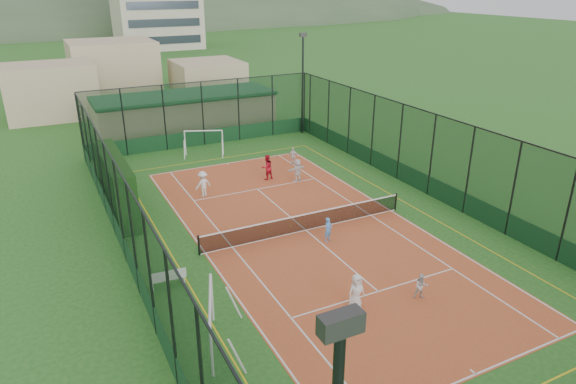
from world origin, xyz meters
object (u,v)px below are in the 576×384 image
coach (267,167)px  child_far_left (203,184)px  futsal_goal_far (204,143)px  child_far_back (297,170)px  white_bench (168,278)px  child_near_right (421,287)px  child_far_right (293,156)px  clubhouse (186,112)px  child_near_left (356,292)px  child_near_mid (328,229)px  futsal_goal_near (212,322)px  floodlight_ne (303,85)px

coach → child_far_left: bearing=-0.7°
futsal_goal_far → child_far_back: 8.79m
white_bench → child_far_left: bearing=67.2°
coach → child_near_right: bearing=78.6°
child_far_right → coach: (-2.86, -1.80, 0.20)m
clubhouse → coach: clubhouse is taller
child_near_right → child_far_back: (1.68, 14.16, 0.17)m
child_near_left → child_far_back: size_ratio=1.04×
futsal_goal_far → coach: bearing=-51.0°
child_far_right → child_near_mid: bearing=103.4°
futsal_goal_far → child_far_left: size_ratio=1.81×
child_near_left → white_bench: bearing=139.2°
child_far_back → white_bench: bearing=22.6°
child_far_back → coach: coach is taller
clubhouse → child_far_right: size_ratio=12.02×
white_bench → child_far_back: (10.73, 8.61, 0.32)m
futsal_goal_far → child_near_right: 22.22m
futsal_goal_far → child_far_back: bearing=-42.8°
child_far_right → futsal_goal_near: bearing=86.5°
futsal_goal_near → child_far_right: 19.79m
futsal_goal_near → child_far_left: (4.00, 13.45, -0.22)m
floodlight_ne → child_near_left: bearing=-113.2°
child_far_right → coach: bearing=64.2°
child_far_left → child_near_left: bearing=82.6°
floodlight_ne → child_near_right: size_ratio=7.30×
child_near_left → coach: coach is taller
child_near_left → child_far_left: size_ratio=0.97×
white_bench → floodlight_ne: bearing=52.5°
child_near_mid → floodlight_ne: bearing=45.7°
child_far_left → child_far_back: child_far_left is taller
clubhouse → futsal_goal_far: bearing=-96.1°
white_bench → child_far_left: size_ratio=0.96×
child_far_left → coach: (4.62, 0.87, 0.05)m
white_bench → futsal_goal_far: bearing=70.9°
child_near_mid → child_near_right: size_ratio=1.12×
futsal_goal_near → child_near_right: (8.59, -0.98, -0.45)m
floodlight_ne → child_far_left: (-11.95, -9.74, -3.32)m
child_near_left → child_far_left: (-1.83, 13.82, 0.02)m
child_far_right → child_near_left: bearing=103.0°
futsal_goal_far → child_far_right: futsal_goal_far is taller
futsal_goal_near → child_near_right: futsal_goal_near is taller
child_near_left → coach: bearing=76.7°
clubhouse → white_bench: clubhouse is taller
white_bench → coach: size_ratio=0.91×
futsal_goal_far → child_far_left: 8.10m
white_bench → futsal_goal_far: size_ratio=0.53×
clubhouse → child_far_right: 13.17m
child_near_left → child_near_mid: bearing=67.7°
clubhouse → child_near_right: size_ratio=13.45×
child_far_right → child_far_left: bearing=51.5°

